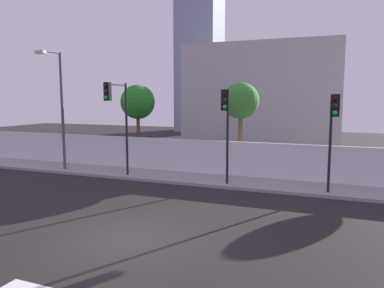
% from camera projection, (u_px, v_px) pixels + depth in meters
% --- Properties ---
extents(ground_plane, '(80.00, 80.00, 0.00)m').
position_uv_depth(ground_plane, '(126.00, 240.00, 10.99)').
color(ground_plane, black).
extents(sidewalk, '(36.00, 2.40, 0.15)m').
position_uv_depth(sidewalk, '(212.00, 180.00, 18.56)').
color(sidewalk, gray).
rests_on(sidewalk, ground).
extents(perimeter_wall, '(36.00, 0.18, 1.80)m').
position_uv_depth(perimeter_wall, '(219.00, 158.00, 19.63)').
color(perimeter_wall, silver).
rests_on(perimeter_wall, sidewalk).
extents(traffic_light_left, '(0.50, 1.62, 4.43)m').
position_uv_depth(traffic_light_left, '(226.00, 116.00, 16.44)').
color(traffic_light_left, black).
rests_on(traffic_light_left, sidewalk).
extents(traffic_light_center, '(0.44, 1.62, 4.83)m').
position_uv_depth(traffic_light_center, '(117.00, 109.00, 18.49)').
color(traffic_light_center, black).
rests_on(traffic_light_center, sidewalk).
extents(traffic_light_right, '(0.36, 1.14, 4.22)m').
position_uv_depth(traffic_light_right, '(333.00, 122.00, 15.09)').
color(traffic_light_right, black).
rests_on(traffic_light_right, sidewalk).
extents(street_lamp_curbside, '(0.61, 1.63, 6.60)m').
position_uv_depth(street_lamp_curbside, '(59.00, 101.00, 20.62)').
color(street_lamp_curbside, '#4C4C51').
rests_on(street_lamp_curbside, sidewalk).
extents(roadside_tree_leftmost, '(2.12, 2.12, 5.04)m').
position_uv_depth(roadside_tree_leftmost, '(138.00, 102.00, 22.70)').
color(roadside_tree_leftmost, brown).
rests_on(roadside_tree_leftmost, ground).
extents(roadside_tree_midleft, '(2.03, 2.03, 5.08)m').
position_uv_depth(roadside_tree_midleft, '(241.00, 101.00, 20.35)').
color(roadside_tree_midleft, brown).
rests_on(roadside_tree_midleft, ground).
extents(low_building_distant, '(13.05, 6.00, 8.79)m').
position_uv_depth(low_building_distant, '(262.00, 96.00, 32.29)').
color(low_building_distant, '#B0B0B0').
rests_on(low_building_distant, ground).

